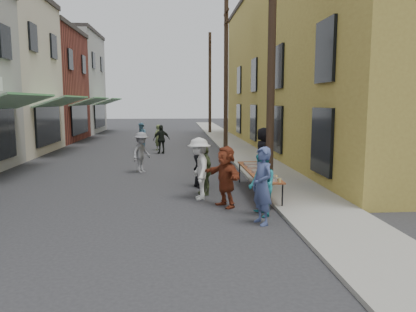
{
  "coord_description": "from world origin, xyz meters",
  "views": [
    {
      "loc": [
        1.27,
        -9.98,
        2.9
      ],
      "look_at": [
        2.18,
        1.85,
        1.3
      ],
      "focal_mm": 35.0,
      "sensor_mm": 36.0,
      "label": 1
    }
  ],
  "objects": [
    {
      "name": "sidewalk",
      "position": [
        5.0,
        15.0,
        0.05
      ],
      "size": [
        2.2,
        60.0,
        0.1
      ],
      "primitive_type": "cube",
      "color": "gray",
      "rests_on": "ground"
    },
    {
      "name": "guest_front_a",
      "position": [
        2.1,
        3.57,
        0.83
      ],
      "size": [
        0.76,
        0.94,
        1.66
      ],
      "primitive_type": "imported",
      "rotation": [
        0.0,
        0.0,
        -1.25
      ],
      "color": "black",
      "rests_on": "ground"
    },
    {
      "name": "condiment_jar_c",
      "position": [
        3.58,
        0.63,
        0.79
      ],
      "size": [
        0.07,
        0.07,
        0.08
      ],
      "primitive_type": "cylinder",
      "color": "#A57F26",
      "rests_on": "serving_table"
    },
    {
      "name": "passerby_far",
      "position": [
        -0.91,
        15.05,
        0.81
      ],
      "size": [
        0.79,
        0.91,
        1.62
      ],
      "primitive_type": "imported",
      "rotation": [
        0.0,
        0.0,
        4.97
      ],
      "color": "#5689A7",
      "rests_on": "ground"
    },
    {
      "name": "guest_front_b",
      "position": [
        3.27,
        -0.74,
        0.93
      ],
      "size": [
        0.64,
        0.78,
        1.85
      ],
      "primitive_type": "imported",
      "rotation": [
        0.0,
        0.0,
        -1.23
      ],
      "color": "#425080",
      "rests_on": "ground"
    },
    {
      "name": "cup_stack",
      "position": [
        4.0,
        0.48,
        0.81
      ],
      "size": [
        0.08,
        0.08,
        0.12
      ],
      "primitive_type": "cylinder",
      "color": "tan",
      "rests_on": "serving_table"
    },
    {
      "name": "catering_tray_foil_d",
      "position": [
        3.8,
        2.78,
        0.79
      ],
      "size": [
        0.5,
        0.33,
        0.08
      ],
      "primitive_type": "cube",
      "color": "#B2B2B7",
      "rests_on": "serving_table"
    },
    {
      "name": "guest_front_d",
      "position": [
        1.92,
        1.86,
        0.92
      ],
      "size": [
        0.76,
        1.23,
        1.85
      ],
      "primitive_type": "imported",
      "rotation": [
        0.0,
        0.0,
        -1.51
      ],
      "color": "silver",
      "rests_on": "ground"
    },
    {
      "name": "guest_queue_back",
      "position": [
        2.6,
        0.94,
        0.85
      ],
      "size": [
        1.17,
        1.63,
        1.7
      ],
      "primitive_type": "imported",
      "rotation": [
        0.0,
        0.0,
        -1.1
      ],
      "color": "maroon",
      "rests_on": "ground"
    },
    {
      "name": "catering_tray_buns_end",
      "position": [
        3.8,
        3.48,
        0.79
      ],
      "size": [
        0.5,
        0.33,
        0.08
      ],
      "primitive_type": "cube",
      "color": "tan",
      "rests_on": "serving_table"
    },
    {
      "name": "catering_tray_foil_b",
      "position": [
        3.8,
        1.38,
        0.79
      ],
      "size": [
        0.5,
        0.33,
        0.08
      ],
      "primitive_type": "cube",
      "color": "#B2B2B7",
      "rests_on": "serving_table"
    },
    {
      "name": "serving_table",
      "position": [
        3.8,
        2.38,
        0.71
      ],
      "size": [
        0.7,
        4.0,
        0.75
      ],
      "color": "maroon",
      "rests_on": "ground"
    },
    {
      "name": "passerby_mid",
      "position": [
        0.42,
        12.67,
        0.81
      ],
      "size": [
        1.02,
        0.67,
        1.61
      ],
      "primitive_type": "imported",
      "rotation": [
        0.0,
        0.0,
        3.47
      ],
      "color": "black",
      "rests_on": "ground"
    },
    {
      "name": "passerby_left",
      "position": [
        -0.18,
        6.61,
        0.83
      ],
      "size": [
        1.08,
        1.24,
        1.67
      ],
      "primitive_type": "imported",
      "rotation": [
        0.0,
        0.0,
        1.04
      ],
      "color": "gray",
      "rests_on": "ground"
    },
    {
      "name": "catering_tray_buns",
      "position": [
        3.8,
        2.08,
        0.79
      ],
      "size": [
        0.5,
        0.33,
        0.08
      ],
      "primitive_type": "cube",
      "color": "tan",
      "rests_on": "serving_table"
    },
    {
      "name": "utility_pole_far",
      "position": [
        4.3,
        27.0,
        4.5
      ],
      "size": [
        0.26,
        0.26,
        9.0
      ],
      "primitive_type": "cylinder",
      "color": "#2D2116",
      "rests_on": "ground"
    },
    {
      "name": "condiment_jar_a",
      "position": [
        3.58,
        0.43,
        0.79
      ],
      "size": [
        0.07,
        0.07,
        0.08
      ],
      "primitive_type": "cylinder",
      "color": "#A57F26",
      "rests_on": "serving_table"
    },
    {
      "name": "guest_front_c",
      "position": [
        3.4,
        -0.07,
        0.81
      ],
      "size": [
        0.72,
        0.87,
        1.62
      ],
      "primitive_type": "imported",
      "rotation": [
        0.0,
        0.0,
        -1.42
      ],
      "color": "teal",
      "rests_on": "ground"
    },
    {
      "name": "utility_pole_near",
      "position": [
        4.3,
        3.0,
        4.5
      ],
      "size": [
        0.26,
        0.26,
        9.0
      ],
      "primitive_type": "cylinder",
      "color": "#2D2116",
      "rests_on": "ground"
    },
    {
      "name": "guest_front_e",
      "position": [
        2.12,
        2.45,
        0.77
      ],
      "size": [
        0.65,
        0.97,
        1.53
      ],
      "primitive_type": "imported",
      "rotation": [
        0.0,
        0.0,
        -1.23
      ],
      "color": "#4B5833",
      "rests_on": "ground"
    },
    {
      "name": "condiment_jar_b",
      "position": [
        3.58,
        0.53,
        0.79
      ],
      "size": [
        0.07,
        0.07,
        0.08
      ],
      "primitive_type": "cylinder",
      "color": "#A57F26",
      "rests_on": "serving_table"
    },
    {
      "name": "building_ochre",
      "position": [
        11.1,
        14.0,
        5.0
      ],
      "size": [
        10.0,
        28.0,
        10.0
      ],
      "primitive_type": "cube",
      "color": "#A68D3B",
      "rests_on": "ground"
    },
    {
      "name": "server",
      "position": [
        4.46,
        4.65,
        1.03
      ],
      "size": [
        0.76,
        1.01,
        1.85
      ],
      "primitive_type": "imported",
      "rotation": [
        0.0,
        0.0,
        1.36
      ],
      "color": "black",
      "rests_on": "sidewalk"
    },
    {
      "name": "utility_pole_mid",
      "position": [
        4.3,
        15.0,
        4.5
      ],
      "size": [
        0.26,
        0.26,
        9.0
      ],
      "primitive_type": "cylinder",
      "color": "#2D2116",
      "rests_on": "ground"
    },
    {
      "name": "ground",
      "position": [
        0.0,
        0.0,
        0.0
      ],
      "size": [
        120.0,
        120.0,
        0.0
      ],
      "primitive_type": "plane",
      "color": "#28282B",
      "rests_on": "ground"
    },
    {
      "name": "passerby_right",
      "position": [
        0.13,
        14.37,
        0.77
      ],
      "size": [
        0.59,
        0.67,
        1.53
      ],
      "primitive_type": "imported",
      "rotation": [
        0.0,
        0.0,
        4.22
      ],
      "color": "#57673B",
      "rests_on": "ground"
    },
    {
      "name": "catering_tray_sausage",
      "position": [
        3.8,
        0.73,
        0.79
      ],
      "size": [
        0.5,
        0.33,
        0.08
      ],
      "primitive_type": "cube",
      "color": "maroon",
      "rests_on": "serving_table"
    }
  ]
}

